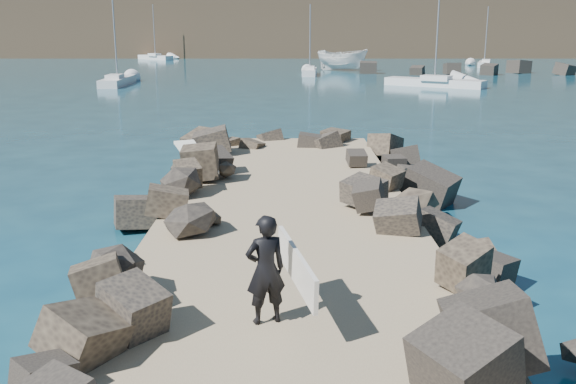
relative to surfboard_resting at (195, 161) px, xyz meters
name	(u,v)px	position (x,y,z in m)	size (l,w,h in m)	color
ground	(288,244)	(2.72, -4.47, -1.04)	(800.00, 800.00, 0.00)	#0F384C
jetty	(288,263)	(2.72, -6.47, -0.74)	(6.00, 26.00, 0.60)	#8C7759
riprap_left	(147,245)	(-0.18, -5.97, -0.54)	(2.60, 22.00, 1.00)	black
riprap_right	(429,245)	(5.62, -5.97, -0.54)	(2.60, 22.00, 1.00)	black
surfboard_resting	(195,161)	(0.00, 0.00, 0.00)	(0.62, 2.50, 0.08)	white
boat_imported	(342,60)	(8.95, 56.56, 0.20)	(2.41, 6.41, 2.47)	silver
surfer_with_board	(270,269)	(2.45, -9.71, 0.39)	(1.08, 2.00, 1.65)	black
sailboat_a	(117,81)	(-11.98, 37.37, -0.69)	(1.77, 7.44, 8.90)	silver
sailboat_f	(517,55)	(41.61, 92.72, -0.69)	(2.74, 4.96, 6.13)	silver
sailboat_c	(435,82)	(15.06, 35.96, -0.69)	(8.02, 6.10, 9.96)	silver
sailboat_e	(155,57)	(-17.79, 82.62, -0.69)	(6.21, 5.74, 8.38)	silver
sailboat_b	(310,72)	(5.00, 49.36, -0.69)	(1.72, 6.02, 7.29)	silver
sailboat_d	(484,64)	(27.50, 63.79, -0.69)	(3.26, 6.25, 7.51)	silver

